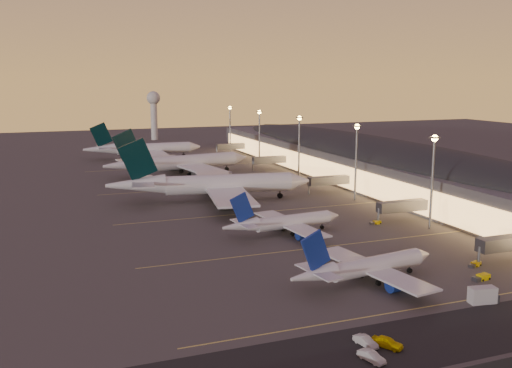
% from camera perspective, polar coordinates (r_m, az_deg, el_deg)
% --- Properties ---
extents(ground, '(700.00, 700.00, 0.00)m').
position_cam_1_polar(ground, '(145.47, 5.59, -5.78)').
color(ground, '#43413E').
extents(airliner_narrow_south, '(35.30, 31.82, 12.61)m').
position_cam_1_polar(airliner_narrow_south, '(117.95, 10.86, -8.18)').
color(airliner_narrow_south, silver).
rests_on(airliner_narrow_south, ground).
extents(airliner_narrow_north, '(34.91, 31.33, 12.46)m').
position_cam_1_polar(airliner_narrow_north, '(151.03, 2.78, -3.87)').
color(airliner_narrow_north, silver).
rests_on(airliner_narrow_north, ground).
extents(airliner_wide_near, '(68.59, 63.17, 21.98)m').
position_cam_1_polar(airliner_wide_near, '(191.58, -4.48, -0.07)').
color(airliner_wide_near, silver).
rests_on(airliner_wide_near, ground).
extents(airliner_wide_mid, '(65.25, 60.17, 20.93)m').
position_cam_1_polar(airliner_wide_mid, '(245.13, -7.64, 2.12)').
color(airliner_wide_mid, silver).
rests_on(airliner_wide_mid, ground).
extents(airliner_wide_far, '(60.13, 54.60, 19.28)m').
position_cam_1_polar(airliner_wide_far, '(299.99, -11.16, 3.45)').
color(airliner_wide_far, silver).
rests_on(airliner_wide_far, ground).
extents(terminal_building, '(56.35, 255.00, 17.46)m').
position_cam_1_polar(terminal_building, '(235.45, 11.33, 2.50)').
color(terminal_building, '#515156').
rests_on(terminal_building, ground).
extents(light_masts, '(2.20, 217.20, 25.90)m').
position_cam_1_polar(light_masts, '(215.19, 6.61, 4.26)').
color(light_masts, gray).
rests_on(light_masts, ground).
extents(radar_tower, '(9.00, 9.00, 32.50)m').
position_cam_1_polar(radar_tower, '(392.15, -10.19, 7.57)').
color(radar_tower, silver).
rests_on(radar_tower, ground).
extents(service_lane, '(260.00, 16.00, 0.01)m').
position_cam_1_polar(service_lane, '(101.51, 20.15, -13.78)').
color(service_lane, black).
rests_on(service_lane, ground).
extents(lane_markings, '(90.00, 180.36, 0.00)m').
position_cam_1_polar(lane_markings, '(180.98, -0.03, -2.49)').
color(lane_markings, '#D8C659').
rests_on(lane_markings, ground).
extents(baggage_tug_a, '(4.11, 2.10, 1.17)m').
position_cam_1_polar(baggage_tug_a, '(127.00, 21.62, -8.68)').
color(baggage_tug_a, yellow).
rests_on(baggage_tug_a, ground).
extents(baggage_tug_b, '(3.56, 2.33, 0.99)m').
position_cam_1_polar(baggage_tug_b, '(135.27, 21.05, -7.51)').
color(baggage_tug_b, yellow).
rests_on(baggage_tug_b, ground).
extents(baggage_tug_c, '(3.26, 1.51, 0.96)m').
position_cam_1_polar(baggage_tug_c, '(165.55, 11.88, -3.80)').
color(baggage_tug_c, yellow).
rests_on(baggage_tug_c, ground).
extents(catering_truck_a, '(5.69, 2.98, 3.04)m').
position_cam_1_polar(catering_truck_a, '(114.56, 21.82, -10.31)').
color(catering_truck_a, silver).
rests_on(catering_truck_a, ground).
extents(service_van_a, '(2.76, 4.73, 1.47)m').
position_cam_1_polar(service_van_a, '(88.43, 11.47, -16.54)').
color(service_van_a, silver).
rests_on(service_van_a, ground).
extents(service_van_b, '(4.32, 5.22, 1.68)m').
position_cam_1_polar(service_van_b, '(92.86, 12.98, -15.16)').
color(service_van_b, yellow).
rests_on(service_van_b, ground).
extents(service_van_c, '(2.32, 4.67, 1.47)m').
position_cam_1_polar(service_van_c, '(92.71, 10.90, -15.19)').
color(service_van_c, silver).
rests_on(service_van_c, ground).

